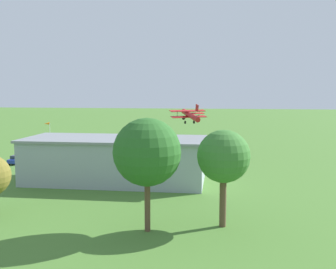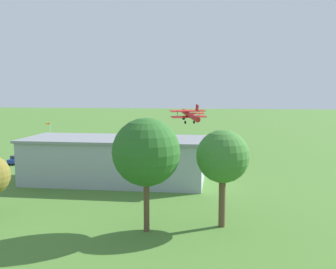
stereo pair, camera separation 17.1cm
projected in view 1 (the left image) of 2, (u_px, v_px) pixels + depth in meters
The scene contains 13 objects.
ground_plane at pixel (161, 152), 84.03m from camera, with size 400.00×400.00×0.00m, color #47752D.
hangar at pixel (115, 160), 56.25m from camera, with size 25.98×10.72×6.42m.
biplane at pixel (190, 115), 76.94m from camera, with size 7.41×7.69×4.04m.
car_green at pixel (201, 164), 65.95m from camera, with size 2.34×4.29×1.66m.
car_grey at pixel (57, 161), 68.88m from camera, with size 2.26×4.53×1.60m.
car_blue at pixel (17, 159), 70.56m from camera, with size 2.01×4.27×1.57m.
person_near_hangar_door at pixel (53, 164), 65.72m from camera, with size 0.54×0.54×1.60m.
person_beside_truck at pixel (154, 159), 70.83m from camera, with size 0.53×0.53×1.74m.
person_watching_takeoff at pixel (74, 158), 71.79m from camera, with size 0.51×0.51×1.67m.
person_by_parked_cars at pixel (95, 156), 73.02m from camera, with size 0.51×0.51×1.78m.
tree_by_windsock at pixel (147, 152), 35.94m from camera, with size 6.34×6.34×10.71m.
tree_behind_hangar_right at pixel (224, 157), 37.28m from camera, with size 5.09×5.09×9.48m.
windsock at pixel (47, 125), 93.54m from camera, with size 1.46×1.25×5.55m.
Camera 1 is at (-12.36, 82.15, 13.20)m, focal length 41.74 mm.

